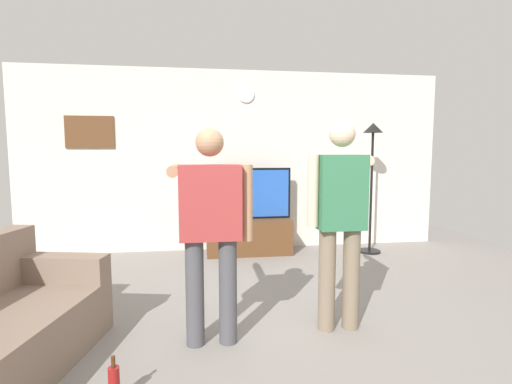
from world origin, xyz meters
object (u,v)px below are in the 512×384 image
framed_picture (90,132)px  television (248,193)px  beverage_bottle (114,384)px  wall_clock (246,94)px  floor_lamp (372,161)px  person_standing_nearer_lamp (211,223)px  tv_stand (249,236)px  person_standing_nearer_couch (340,214)px

framed_picture → television: bearing=-6.3°
beverage_bottle → framed_picture: bearing=106.2°
wall_clock → floor_lamp: (1.79, -0.51, -0.98)m
person_standing_nearer_lamp → framed_picture: bearing=119.2°
television → person_standing_nearer_lamp: (-0.62, -2.65, 0.07)m
tv_stand → person_standing_nearer_lamp: 2.77m
television → wall_clock: size_ratio=5.03×
framed_picture → wall_clock: bearing=-0.1°
tv_stand → television: (-0.00, 0.05, 0.63)m
tv_stand → wall_clock: 2.11m
television → beverage_bottle: (-1.21, -3.30, -0.76)m
framed_picture → floor_lamp: (4.03, -0.52, -0.41)m
wall_clock → person_standing_nearer_lamp: wall_clock is taller
television → beverage_bottle: bearing=-110.2°
tv_stand → television: size_ratio=0.98×
beverage_bottle → person_standing_nearer_lamp: bearing=47.4°
person_standing_nearer_lamp → person_standing_nearer_couch: person_standing_nearer_couch is taller
floor_lamp → person_standing_nearer_couch: floor_lamp is taller
framed_picture → person_standing_nearer_couch: 3.96m
tv_stand → floor_lamp: bearing=-7.1°
floor_lamp → beverage_bottle: (-3.00, -3.03, -1.24)m
tv_stand → framed_picture: (-2.24, 0.30, 1.52)m
person_standing_nearer_lamp → beverage_bottle: size_ratio=5.68×
wall_clock → tv_stand: bearing=-90.0°
wall_clock → person_standing_nearer_couch: 3.14m
person_standing_nearer_couch → tv_stand: bearing=100.0°
framed_picture → person_standing_nearer_couch: size_ratio=0.39×
wall_clock → framed_picture: wall_clock is taller
television → person_standing_nearer_couch: 2.59m
person_standing_nearer_couch → beverage_bottle: person_standing_nearer_couch is taller
television → tv_stand: bearing=-90.0°
television → person_standing_nearer_couch: person_standing_nearer_couch is taller
tv_stand → beverage_bottle: size_ratio=4.21×
framed_picture → floor_lamp: bearing=-7.3°
tv_stand → television: bearing=90.0°
person_standing_nearer_lamp → beverage_bottle: (-0.59, -0.64, -0.83)m
television → floor_lamp: floor_lamp is taller
framed_picture → floor_lamp: size_ratio=0.35×
floor_lamp → beverage_bottle: 4.44m
television → floor_lamp: bearing=-8.6°
wall_clock → framed_picture: 2.31m
floor_lamp → television: bearing=171.4°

